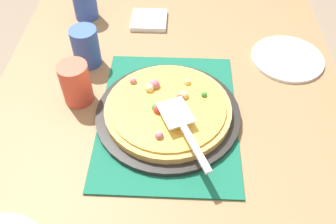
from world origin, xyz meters
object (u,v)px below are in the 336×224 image
at_px(napkin_stack, 149,20).
at_px(cup_near, 86,47).
at_px(pizza_server, 183,127).
at_px(pizza, 168,108).
at_px(cup_corner, 76,83).
at_px(plate_side, 287,58).
at_px(pizza_pan, 168,114).
at_px(cup_far, 85,2).

bearing_deg(napkin_stack, cup_near, -36.95).
bearing_deg(pizza_server, napkin_stack, -166.69).
xyz_separation_m(pizza, cup_corner, (-0.06, -0.25, 0.03)).
bearing_deg(cup_corner, plate_side, 107.84).
height_order(plate_side, cup_corner, cup_corner).
distance_m(plate_side, napkin_stack, 0.48).
bearing_deg(cup_near, pizza_pan, 49.91).
bearing_deg(pizza_server, cup_corner, -116.82).
bearing_deg(cup_near, napkin_stack, 143.05).
xyz_separation_m(pizza_pan, pizza, (-0.00, -0.00, 0.02)).
distance_m(pizza_pan, napkin_stack, 0.44).
height_order(pizza_pan, plate_side, pizza_pan).
xyz_separation_m(cup_near, cup_far, (-0.25, -0.05, 0.00)).
distance_m(cup_corner, pizza_server, 0.32).
xyz_separation_m(pizza_pan, napkin_stack, (-0.44, -0.08, -0.01)).
height_order(pizza_pan, cup_corner, cup_corner).
height_order(pizza_server, napkin_stack, pizza_server).
relative_size(cup_corner, pizza_server, 0.53).
xyz_separation_m(cup_far, napkin_stack, (0.02, 0.22, -0.05)).
bearing_deg(cup_far, cup_corner, 7.89).
distance_m(cup_far, pizza_server, 0.65).
height_order(pizza_pan, cup_far, cup_far).
distance_m(pizza_pan, pizza, 0.02).
relative_size(pizza_pan, cup_near, 3.17).
relative_size(pizza, cup_far, 2.75).
bearing_deg(napkin_stack, cup_far, -96.11).
xyz_separation_m(cup_corner, pizza_server, (0.15, 0.29, 0.01)).
bearing_deg(cup_corner, pizza_pan, 77.16).
bearing_deg(pizza_server, pizza, -155.78).
bearing_deg(pizza, pizza_server, 24.22).
height_order(cup_near, cup_corner, same).
relative_size(cup_near, napkin_stack, 1.00).
relative_size(cup_near, cup_corner, 1.00).
xyz_separation_m(cup_near, cup_corner, (0.16, 0.00, 0.00)).
relative_size(pizza_pan, cup_corner, 3.17).
bearing_deg(plate_side, pizza_pan, -54.91).
distance_m(cup_far, cup_corner, 0.41).
height_order(cup_far, pizza_server, cup_far).
bearing_deg(pizza, pizza_pan, 26.58).
relative_size(pizza, cup_corner, 2.75).
bearing_deg(pizza, cup_far, -146.46).
relative_size(cup_far, cup_corner, 1.00).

